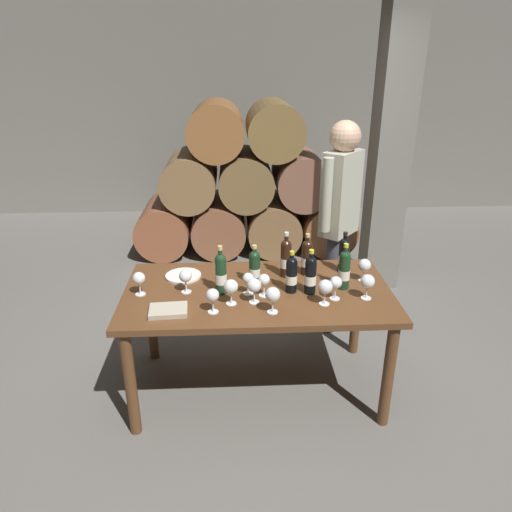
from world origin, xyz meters
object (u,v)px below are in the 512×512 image
(wine_bottle_2, at_px, (291,274))
(wine_glass_10, at_px, (213,296))
(dining_table, at_px, (258,302))
(wine_bottle_7, at_px, (286,258))
(wine_bottle_4, at_px, (344,255))
(wine_glass_2, at_px, (185,277))
(wine_bottle_0, at_px, (255,267))
(wine_glass_11, at_px, (139,279))
(tasting_notebook, at_px, (168,310))
(wine_glass_0, at_px, (273,295))
(wine_bottle_3, at_px, (344,269))
(wine_bottle_1, at_px, (307,257))
(wine_glass_3, at_px, (254,286))
(wine_glass_6, at_px, (248,279))
(wine_glass_7, at_px, (365,266))
(wine_glass_5, at_px, (325,287))
(wine_glass_9, at_px, (231,287))
(wine_bottle_5, at_px, (310,274))
(wine_bottle_6, at_px, (221,273))
(wine_glass_4, at_px, (336,283))
(serving_plate, at_px, (183,276))
(sommelier_presenting, at_px, (340,210))
(wine_glass_1, at_px, (264,281))
(wine_glass_8, at_px, (368,282))

(wine_bottle_2, bearing_deg, wine_glass_10, -153.72)
(dining_table, xyz_separation_m, wine_glass_10, (-0.27, -0.27, 0.20))
(wine_glass_10, bearing_deg, wine_bottle_7, 44.67)
(wine_bottle_4, height_order, wine_glass_2, wine_bottle_4)
(wine_bottle_0, relative_size, wine_bottle_4, 0.93)
(wine_glass_11, bearing_deg, tasting_notebook, -49.24)
(wine_bottle_4, distance_m, wine_glass_0, 0.76)
(wine_glass_10, bearing_deg, wine_bottle_3, 18.18)
(wine_bottle_1, relative_size, wine_glass_3, 1.84)
(wine_glass_6, bearing_deg, wine_bottle_3, 4.84)
(dining_table, bearing_deg, wine_bottle_2, -8.13)
(wine_bottle_4, relative_size, wine_glass_7, 1.85)
(wine_glass_5, relative_size, wine_glass_9, 1.01)
(wine_bottle_3, bearing_deg, wine_bottle_1, 133.05)
(dining_table, distance_m, wine_bottle_1, 0.46)
(dining_table, xyz_separation_m, wine_glass_5, (0.39, -0.21, 0.20))
(wine_bottle_1, height_order, tasting_notebook, wine_bottle_1)
(wine_glass_0, distance_m, wine_glass_2, 0.59)
(wine_bottle_5, relative_size, wine_glass_11, 1.92)
(wine_bottle_4, relative_size, wine_glass_5, 1.80)
(wine_bottle_6, relative_size, wine_glass_4, 2.11)
(wine_glass_10, xyz_separation_m, serving_plate, (-0.22, 0.49, -0.10))
(sommelier_presenting, bearing_deg, wine_glass_7, -86.85)
(wine_glass_7, bearing_deg, wine_bottle_7, 168.58)
(wine_glass_4, xyz_separation_m, serving_plate, (-0.96, 0.36, -0.10))
(wine_bottle_3, height_order, wine_bottle_6, wine_bottle_6)
(wine_bottle_4, bearing_deg, wine_bottle_1, -173.65)
(wine_glass_6, bearing_deg, wine_glass_4, -9.94)
(wine_bottle_7, bearing_deg, wine_bottle_6, -152.23)
(wine_bottle_2, relative_size, wine_glass_11, 1.81)
(wine_bottle_7, distance_m, wine_glass_6, 0.36)
(wine_glass_6, bearing_deg, dining_table, 39.50)
(wine_bottle_7, distance_m, serving_plate, 0.70)
(wine_bottle_5, xyz_separation_m, wine_bottle_7, (-0.13, 0.25, 0.01))
(wine_glass_11, bearing_deg, wine_glass_2, 3.43)
(wine_glass_1, bearing_deg, wine_bottle_4, 30.16)
(wine_bottle_5, bearing_deg, tasting_notebook, -166.52)
(wine_bottle_5, bearing_deg, wine_glass_10, -160.27)
(wine_glass_9, bearing_deg, wine_glass_4, 2.84)
(wine_glass_2, xyz_separation_m, wine_glass_8, (1.11, -0.14, 0.00))
(dining_table, xyz_separation_m, wine_bottle_2, (0.21, -0.03, 0.21))
(wine_bottle_4, xyz_separation_m, wine_bottle_6, (-0.83, -0.28, 0.01))
(wine_glass_7, bearing_deg, wine_glass_9, -162.80)
(wine_bottle_3, xyz_separation_m, tasting_notebook, (-1.08, -0.26, -0.12))
(wine_glass_10, xyz_separation_m, tasting_notebook, (-0.26, 0.01, -0.09))
(wine_glass_8, height_order, serving_plate, wine_glass_8)
(wine_bottle_7, bearing_deg, tasting_notebook, -147.97)
(wine_glass_1, xyz_separation_m, tasting_notebook, (-0.57, -0.18, -0.09))
(wine_glass_1, height_order, wine_glass_10, wine_glass_10)
(wine_bottle_5, height_order, wine_glass_1, wine_bottle_5)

